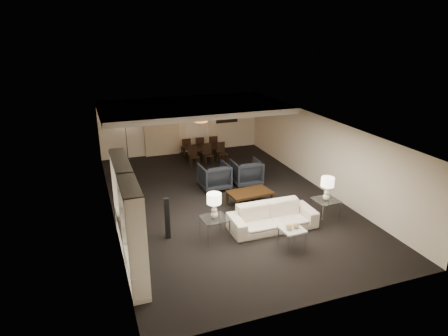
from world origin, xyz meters
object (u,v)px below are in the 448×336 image
side_table_left (214,228)px  chair_nl (194,156)px  pendant_light (201,119)px  armchair_left (214,176)px  chair_fl (186,147)px  marble_table (292,238)px  table_lamp_left (214,206)px  table_lamp_right (327,189)px  chair_nr (222,153)px  television (127,211)px  vase_amber (130,210)px  floor_speaker (167,218)px  armchair_right (246,172)px  vase_blue (134,239)px  coffee_table (250,199)px  chair_nm (208,155)px  side_table_right (325,209)px  chair_fm (199,146)px  chair_fr (212,145)px  sofa (272,217)px  floor_lamp (126,141)px

side_table_left → chair_nl: size_ratio=0.79×
pendant_light → armchair_left: 2.91m
chair_fl → marble_table: bearing=95.7°
table_lamp_left → marble_table: size_ratio=1.24×
table_lamp_right → chair_fl: bearing=108.0°
armchair_left → table_lamp_right: size_ratio=1.44×
side_table_left → chair_nr: size_ratio=0.79×
television → vase_amber: vase_amber is taller
table_lamp_right → floor_speaker: table_lamp_right is taller
side_table_left → armchair_right: bearing=55.1°
table_lamp_left → vase_blue: 2.57m
side_table_left → marble_table: (1.70, -1.10, -0.03)m
chair_nr → side_table_left: bearing=-114.9°
pendant_light → side_table_left: bearing=-103.5°
coffee_table → television: 4.19m
table_lamp_right → chair_nm: (-1.72, 5.82, -0.55)m
side_table_right → table_lamp_left: table_lamp_left is taller
armchair_left → chair_fm: 3.86m
table_lamp_left → chair_fl: (1.08, 7.12, -0.55)m
chair_fl → chair_fr: bearing=-178.6°
sofa → vase_amber: vase_amber is taller
coffee_table → chair_nl: bearing=98.3°
marble_table → chair_nl: 6.94m
floor_speaker → chair_nl: floor_speaker is taller
vase_amber → armchair_left: bearing=52.2°
sofa → table_lamp_left: 1.81m
table_lamp_right → chair_fr: (-1.12, 7.12, -0.55)m
vase_amber → table_lamp_left: bearing=23.8°
pendant_light → chair_nr: size_ratio=0.62×
coffee_table → chair_nl: 4.26m
vase_amber → table_lamp_right: bearing=9.9°
table_lamp_left → chair_nl: bearing=79.4°
vase_blue → chair_nl: size_ratio=0.19×
pendant_light → coffee_table: bearing=-85.8°
chair_nr → floor_speaker: bearing=-126.2°
television → vase_blue: size_ratio=6.53×
table_lamp_left → floor_lamp: 7.61m
armchair_right → television: size_ratio=0.94×
armchair_left → table_lamp_right: bearing=122.2°
chair_fl → floor_lamp: (-2.42, 0.38, 0.43)m
side_table_right → chair_nl: bearing=111.7°
television → pendant_light: bearing=-33.0°
table_lamp_right → chair_fm: bearing=103.6°
side_table_left → sofa: bearing=0.0°
chair_nm → chair_fr: size_ratio=1.00×
armchair_left → table_lamp_right: (2.30, -3.30, 0.51)m
chair_nl → chair_nm: (0.60, 0.00, 0.00)m
armchair_right → vase_blue: (-4.51, -4.60, 0.69)m
side_table_right → chair_nr: size_ratio=0.79×
pendant_light → side_table_left: 6.17m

